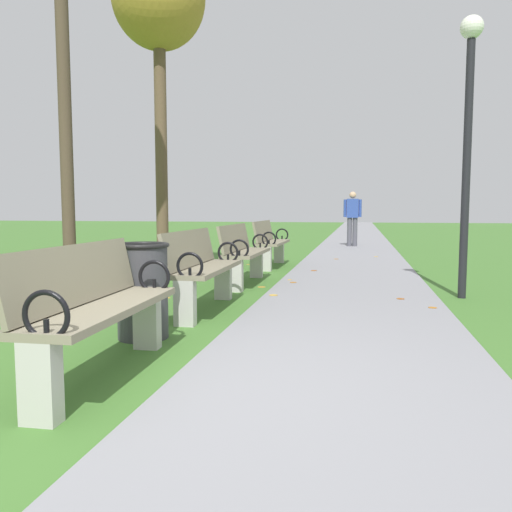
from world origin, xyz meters
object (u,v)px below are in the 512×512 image
park_bench_1 (97,307)px  trash_bin (142,290)px  pedestrian_walking (352,216)px  park_bench_4 (270,242)px  lamp_post (469,114)px  park_bench_2 (202,268)px  park_bench_3 (243,252)px  tree_2 (159,4)px

park_bench_1 → trash_bin: park_bench_1 is taller
trash_bin → pedestrian_walking: bearing=81.7°
park_bench_4 → lamp_post: size_ratio=0.46×
pedestrian_walking → trash_bin: bearing=-98.3°
park_bench_1 → pedestrian_walking: 12.48m
lamp_post → park_bench_2: bearing=-154.3°
park_bench_1 → park_bench_3: 4.38m
park_bench_2 → tree_2: bearing=120.0°
tree_2 → trash_bin: (1.34, -3.83, -3.97)m
park_bench_1 → trash_bin: size_ratio=1.92×
trash_bin → lamp_post: bearing=40.5°
park_bench_2 → park_bench_3: same height
trash_bin → lamp_post: 4.55m
tree_2 → park_bench_1: bearing=-73.0°
park_bench_1 → pedestrian_walking: size_ratio=1.00×
park_bench_4 → tree_2: tree_2 is taller
pedestrian_walking → park_bench_4: bearing=-104.9°
park_bench_1 → trash_bin: 1.07m
park_bench_3 → trash_bin: size_ratio=1.91×
park_bench_2 → trash_bin: size_ratio=1.91×
tree_2 → lamp_post: bearing=-14.2°
park_bench_3 → pedestrian_walking: 8.15m
park_bench_2 → park_bench_3: size_ratio=1.00×
park_bench_3 → lamp_post: lamp_post is taller
park_bench_3 → lamp_post: bearing=-11.9°
park_bench_1 → tree_2: tree_2 is taller
park_bench_1 → pedestrian_walking: pedestrian_walking is taller
pedestrian_walking → park_bench_1: bearing=-96.9°
lamp_post → park_bench_4: bearing=135.2°
park_bench_1 → lamp_post: bearing=51.3°
park_bench_4 → park_bench_3: bearing=-90.0°
tree_2 → park_bench_3: bearing=-18.7°
trash_bin → lamp_post: lamp_post is taller
park_bench_1 → park_bench_4: (-0.00, 6.74, 0.00)m
park_bench_3 → tree_2: bearing=161.3°
tree_2 → pedestrian_walking: (2.99, 7.50, -3.46)m
park_bench_3 → park_bench_4: bearing=90.0°
park_bench_1 → tree_2: bearing=107.0°
pedestrian_walking → park_bench_3: bearing=-100.6°
park_bench_1 → trash_bin: (-0.15, 1.06, -0.06)m
park_bench_1 → park_bench_2: size_ratio=1.00×
park_bench_3 → lamp_post: 3.57m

